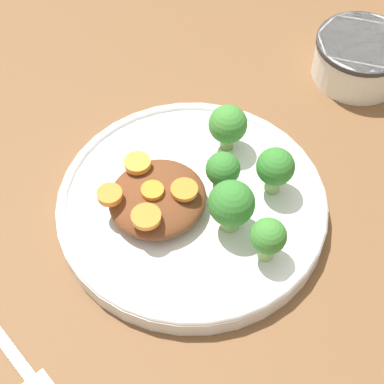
{
  "coord_description": "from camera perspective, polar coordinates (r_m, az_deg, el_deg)",
  "views": [
    {
      "loc": [
        0.29,
        0.23,
        0.53
      ],
      "look_at": [
        0.0,
        0.0,
        0.03
      ],
      "focal_mm": 60.0,
      "sensor_mm": 36.0,
      "label": 1
    }
  ],
  "objects": [
    {
      "name": "stew_mound",
      "position": [
        0.62,
        -3.09,
        -0.58
      ],
      "size": [
        0.1,
        0.09,
        0.03
      ],
      "primitive_type": "ellipsoid",
      "color": "brown",
      "rests_on": "plate"
    },
    {
      "name": "broccoli_floret_4",
      "position": [
        0.62,
        7.41,
        2.12
      ],
      "size": [
        0.04,
        0.04,
        0.05
      ],
      "color": "#7FA85B",
      "rests_on": "plate"
    },
    {
      "name": "carrot_slice_4",
      "position": [
        0.58,
        -4.1,
        -2.2
      ],
      "size": [
        0.03,
        0.03,
        0.01
      ],
      "primitive_type": "cylinder",
      "color": "orange",
      "rests_on": "stew_mound"
    },
    {
      "name": "carrot_slice_2",
      "position": [
        0.6,
        -3.54,
        0.15
      ],
      "size": [
        0.02,
        0.02,
        0.0
      ],
      "primitive_type": "cylinder",
      "color": "orange",
      "rests_on": "stew_mound"
    },
    {
      "name": "carrot_slice_3",
      "position": [
        0.6,
        -7.33,
        -0.24
      ],
      "size": [
        0.02,
        0.02,
        0.01
      ],
      "primitive_type": "cylinder",
      "color": "orange",
      "rests_on": "stew_mound"
    },
    {
      "name": "fork",
      "position": [
        0.59,
        -15.03,
        -14.51
      ],
      "size": [
        0.05,
        0.17,
        0.01
      ],
      "rotation": [
        0.0,
        0.0,
        7.67
      ],
      "color": "#BDBDBD",
      "rests_on": "ground_plane"
    },
    {
      "name": "dip_bowl",
      "position": [
        0.78,
        14.73,
        11.6
      ],
      "size": [
        0.11,
        0.11,
        0.05
      ],
      "color": "white",
      "rests_on": "ground_plane"
    },
    {
      "name": "plate",
      "position": [
        0.64,
        0.0,
        -1.16
      ],
      "size": [
        0.27,
        0.27,
        0.02
      ],
      "color": "white",
      "rests_on": "ground_plane"
    },
    {
      "name": "ground_plane",
      "position": [
        0.65,
        0.0,
        -1.83
      ],
      "size": [
        4.0,
        4.0,
        0.0
      ],
      "primitive_type": "plane",
      "color": "brown"
    },
    {
      "name": "carrot_slice_0",
      "position": [
        0.62,
        -4.87,
        2.59
      ],
      "size": [
        0.03,
        0.03,
        0.01
      ],
      "primitive_type": "cylinder",
      "color": "orange",
      "rests_on": "stew_mound"
    },
    {
      "name": "broccoli_floret_2",
      "position": [
        0.62,
        2.76,
        1.91
      ],
      "size": [
        0.03,
        0.03,
        0.05
      ],
      "color": "#759E51",
      "rests_on": "plate"
    },
    {
      "name": "broccoli_floret_1",
      "position": [
        0.57,
        6.78,
        -4.05
      ],
      "size": [
        0.03,
        0.03,
        0.05
      ],
      "color": "#7FA85B",
      "rests_on": "plate"
    },
    {
      "name": "broccoli_floret_3",
      "position": [
        0.59,
        3.62,
        -1.01
      ],
      "size": [
        0.04,
        0.04,
        0.06
      ],
      "color": "#7FA85B",
      "rests_on": "plate"
    },
    {
      "name": "broccoli_floret_0",
      "position": [
        0.65,
        3.21,
        5.95
      ],
      "size": [
        0.04,
        0.04,
        0.05
      ],
      "color": "#759E51",
      "rests_on": "plate"
    },
    {
      "name": "carrot_slice_1",
      "position": [
        0.6,
        -0.78,
        0.26
      ],
      "size": [
        0.03,
        0.03,
        0.0
      ],
      "primitive_type": "cylinder",
      "color": "orange",
      "rests_on": "stew_mound"
    }
  ]
}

